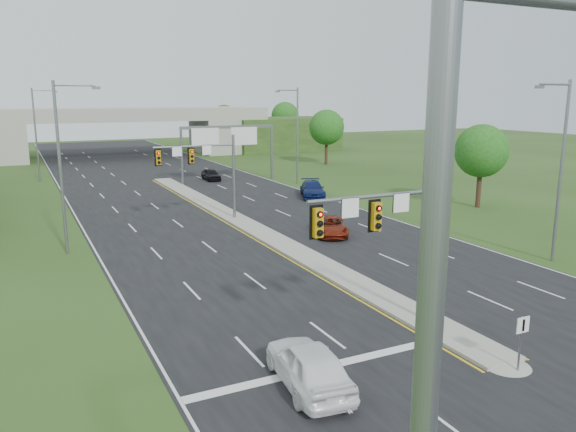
{
  "coord_description": "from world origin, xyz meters",
  "views": [
    {
      "loc": [
        -16.07,
        -17.94,
        10.04
      ],
      "look_at": [
        -1.61,
        11.61,
        3.0
      ],
      "focal_mm": 35.0,
      "sensor_mm": 36.0,
      "label": 1
    }
  ],
  "objects_px": {
    "signal_mast_far": "(207,164)",
    "car_far_c": "(211,174)",
    "sign_gantry": "(227,138)",
    "signal_mast_near": "(400,230)",
    "overpass": "(118,136)",
    "keep_right_sign": "(522,335)",
    "car_far_b": "(313,189)",
    "car_far_a": "(331,226)",
    "car_white": "(309,364)"
  },
  "relations": [
    {
      "from": "keep_right_sign",
      "to": "car_white",
      "type": "xyz_separation_m",
      "value": [
        -7.46,
        2.53,
        -0.66
      ]
    },
    {
      "from": "signal_mast_near",
      "to": "car_white",
      "type": "relative_size",
      "value": 1.43
    },
    {
      "from": "keep_right_sign",
      "to": "car_far_b",
      "type": "height_order",
      "value": "keep_right_sign"
    },
    {
      "from": "signal_mast_near",
      "to": "sign_gantry",
      "type": "height_order",
      "value": "signal_mast_near"
    },
    {
      "from": "sign_gantry",
      "to": "overpass",
      "type": "bearing_deg",
      "value": 100.79
    },
    {
      "from": "signal_mast_far",
      "to": "car_far_b",
      "type": "height_order",
      "value": "signal_mast_far"
    },
    {
      "from": "car_far_b",
      "to": "car_far_c",
      "type": "xyz_separation_m",
      "value": [
        -5.5,
        15.78,
        -0.1
      ]
    },
    {
      "from": "sign_gantry",
      "to": "car_far_a",
      "type": "height_order",
      "value": "sign_gantry"
    },
    {
      "from": "car_far_b",
      "to": "sign_gantry",
      "type": "bearing_deg",
      "value": 129.85
    },
    {
      "from": "signal_mast_near",
      "to": "car_white",
      "type": "xyz_separation_m",
      "value": [
        -5.2,
        -1.93,
        -3.87
      ]
    },
    {
      "from": "signal_mast_far",
      "to": "car_far_c",
      "type": "relative_size",
      "value": 1.71
    },
    {
      "from": "signal_mast_far",
      "to": "sign_gantry",
      "type": "xyz_separation_m",
      "value": [
        8.95,
        19.99,
        0.51
      ]
    },
    {
      "from": "signal_mast_near",
      "to": "car_far_c",
      "type": "relative_size",
      "value": 1.71
    },
    {
      "from": "signal_mast_near",
      "to": "keep_right_sign",
      "type": "relative_size",
      "value": 3.18
    },
    {
      "from": "overpass",
      "to": "sign_gantry",
      "type": "bearing_deg",
      "value": -79.21
    },
    {
      "from": "signal_mast_far",
      "to": "keep_right_sign",
      "type": "relative_size",
      "value": 3.18
    },
    {
      "from": "car_far_b",
      "to": "overpass",
      "type": "bearing_deg",
      "value": 125.48
    },
    {
      "from": "sign_gantry",
      "to": "signal_mast_far",
      "type": "bearing_deg",
      "value": -114.11
    },
    {
      "from": "sign_gantry",
      "to": "car_white",
      "type": "xyz_separation_m",
      "value": [
        -14.14,
        -46.92,
        -4.39
      ]
    },
    {
      "from": "car_far_b",
      "to": "car_far_c",
      "type": "relative_size",
      "value": 1.35
    },
    {
      "from": "sign_gantry",
      "to": "signal_mast_near",
      "type": "bearing_deg",
      "value": -101.25
    },
    {
      "from": "keep_right_sign",
      "to": "sign_gantry",
      "type": "xyz_separation_m",
      "value": [
        6.68,
        49.45,
        3.72
      ]
    },
    {
      "from": "signal_mast_far",
      "to": "car_far_c",
      "type": "bearing_deg",
      "value": 71.15
    },
    {
      "from": "overpass",
      "to": "car_far_a",
      "type": "bearing_deg",
      "value": -85.98
    },
    {
      "from": "overpass",
      "to": "car_white",
      "type": "height_order",
      "value": "overpass"
    },
    {
      "from": "signal_mast_far",
      "to": "car_far_b",
      "type": "xyz_separation_m",
      "value": [
        13.08,
        6.4,
        -3.91
      ]
    },
    {
      "from": "car_far_a",
      "to": "signal_mast_near",
      "type": "bearing_deg",
      "value": -87.35
    },
    {
      "from": "signal_mast_far",
      "to": "car_white",
      "type": "bearing_deg",
      "value": -100.92
    },
    {
      "from": "signal_mast_near",
      "to": "overpass",
      "type": "xyz_separation_m",
      "value": [
        2.26,
        80.07,
        -1.17
      ]
    },
    {
      "from": "overpass",
      "to": "car_far_c",
      "type": "bearing_deg",
      "value": -80.83
    },
    {
      "from": "car_far_a",
      "to": "overpass",
      "type": "bearing_deg",
      "value": 118.39
    },
    {
      "from": "overpass",
      "to": "car_far_c",
      "type": "distance_m",
      "value": 33.44
    },
    {
      "from": "car_white",
      "to": "car_far_b",
      "type": "bearing_deg",
      "value": -111.9
    },
    {
      "from": "overpass",
      "to": "car_far_a",
      "type": "height_order",
      "value": "overpass"
    },
    {
      "from": "overpass",
      "to": "car_far_b",
      "type": "distance_m",
      "value": 49.94
    },
    {
      "from": "car_far_a",
      "to": "car_far_b",
      "type": "relative_size",
      "value": 0.86
    },
    {
      "from": "car_white",
      "to": "car_far_a",
      "type": "bearing_deg",
      "value": -115.55
    },
    {
      "from": "signal_mast_far",
      "to": "car_far_b",
      "type": "relative_size",
      "value": 1.27
    },
    {
      "from": "signal_mast_near",
      "to": "overpass",
      "type": "height_order",
      "value": "overpass"
    },
    {
      "from": "sign_gantry",
      "to": "car_far_b",
      "type": "bearing_deg",
      "value": -73.1
    },
    {
      "from": "car_white",
      "to": "car_far_c",
      "type": "bearing_deg",
      "value": -97.74
    },
    {
      "from": "signal_mast_far",
      "to": "car_far_b",
      "type": "distance_m",
      "value": 15.07
    },
    {
      "from": "sign_gantry",
      "to": "car_far_b",
      "type": "height_order",
      "value": "sign_gantry"
    },
    {
      "from": "car_far_a",
      "to": "car_far_c",
      "type": "height_order",
      "value": "car_far_c"
    },
    {
      "from": "sign_gantry",
      "to": "overpass",
      "type": "distance_m",
      "value": 35.75
    },
    {
      "from": "signal_mast_far",
      "to": "car_white",
      "type": "height_order",
      "value": "signal_mast_far"
    },
    {
      "from": "signal_mast_near",
      "to": "car_far_c",
      "type": "bearing_deg",
      "value": 80.88
    },
    {
      "from": "keep_right_sign",
      "to": "overpass",
      "type": "xyz_separation_m",
      "value": [
        0.0,
        84.53,
        2.04
      ]
    },
    {
      "from": "signal_mast_far",
      "to": "sign_gantry",
      "type": "relative_size",
      "value": 0.6
    },
    {
      "from": "sign_gantry",
      "to": "car_white",
      "type": "distance_m",
      "value": 49.2
    }
  ]
}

